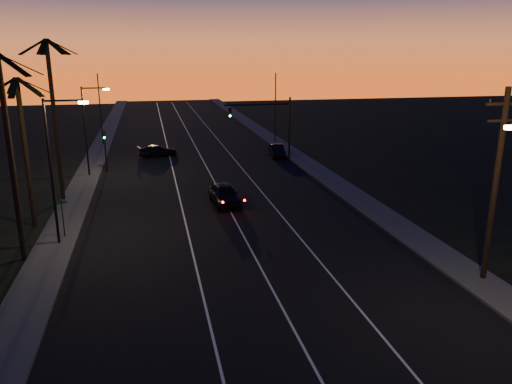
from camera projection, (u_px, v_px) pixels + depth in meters
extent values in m
cube|color=black|center=(214.00, 192.00, 42.69)|extent=(20.00, 170.00, 0.01)
cube|color=#343432|center=(77.00, 199.00, 40.40)|extent=(2.40, 170.00, 0.16)
cube|color=#343432|center=(337.00, 184.00, 44.94)|extent=(2.40, 170.00, 0.16)
cube|color=silver|center=(179.00, 194.00, 42.08)|extent=(0.12, 160.00, 0.01)
cube|color=silver|center=(220.00, 191.00, 42.79)|extent=(0.12, 160.00, 0.01)
cube|color=silver|center=(259.00, 189.00, 43.50)|extent=(0.12, 160.00, 0.01)
cylinder|color=black|center=(11.00, 162.00, 27.29)|extent=(0.32, 0.32, 11.50)
cube|color=black|center=(21.00, 64.00, 26.33)|extent=(2.18, 0.92, 1.18)
cube|color=black|center=(12.00, 64.00, 26.88)|extent=(1.25, 2.12, 1.18)
cube|color=black|center=(13.00, 65.00, 25.45)|extent=(1.95, 1.61, 1.18)
cylinder|color=black|center=(26.00, 155.00, 33.01)|extent=(0.32, 0.32, 10.00)
cube|color=black|center=(35.00, 86.00, 32.26)|extent=(2.18, 0.92, 1.18)
cube|color=black|center=(28.00, 85.00, 32.81)|extent=(1.25, 2.12, 1.18)
cube|color=black|center=(13.00, 86.00, 32.60)|extent=(1.34, 2.09, 1.18)
cube|color=black|center=(1.00, 87.00, 31.80)|extent=(2.18, 0.82, 1.18)
cube|color=black|center=(1.00, 87.00, 31.00)|extent=(1.90, 1.69, 1.18)
cube|color=black|center=(14.00, 88.00, 30.82)|extent=(0.45, 2.16, 1.18)
cube|color=black|center=(29.00, 87.00, 31.38)|extent=(1.95, 1.61, 1.18)
cylinder|color=black|center=(55.00, 123.00, 38.52)|extent=(0.32, 0.32, 12.50)
cube|color=black|center=(62.00, 47.00, 37.43)|extent=(2.18, 0.92, 1.18)
cube|color=black|center=(55.00, 47.00, 37.98)|extent=(1.25, 2.12, 1.18)
cube|color=black|center=(42.00, 47.00, 37.77)|extent=(1.34, 2.09, 1.18)
cube|color=black|center=(32.00, 47.00, 36.97)|extent=(2.18, 0.82, 1.18)
cube|color=black|center=(33.00, 47.00, 36.17)|extent=(1.90, 1.69, 1.18)
cube|color=black|center=(45.00, 47.00, 35.99)|extent=(0.45, 2.16, 1.18)
cube|color=black|center=(57.00, 47.00, 36.55)|extent=(1.95, 1.61, 1.18)
cylinder|color=black|center=(51.00, 174.00, 29.83)|extent=(0.16, 0.16, 9.00)
cylinder|color=black|center=(63.00, 101.00, 28.87)|extent=(2.20, 0.12, 0.12)
cube|color=#FFD666|center=(83.00, 102.00, 29.13)|extent=(0.55, 0.26, 0.16)
cylinder|color=black|center=(85.00, 133.00, 46.84)|extent=(0.16, 0.16, 8.50)
cylinder|color=black|center=(94.00, 88.00, 45.95)|extent=(2.20, 0.12, 0.12)
cube|color=#FFD666|center=(106.00, 89.00, 46.20)|extent=(0.55, 0.26, 0.16)
cube|color=#FFD666|center=(512.00, 127.00, 19.53)|extent=(0.55, 0.26, 0.16)
cylinder|color=black|center=(63.00, 220.00, 31.68)|extent=(0.06, 0.06, 2.60)
cube|color=#0D5028|center=(61.00, 202.00, 31.37)|extent=(0.70, 0.03, 0.20)
cylinder|color=black|center=(495.00, 189.00, 24.87)|extent=(0.28, 0.28, 10.00)
cube|color=black|center=(506.00, 104.00, 23.73)|extent=(2.20, 0.14, 0.14)
cube|color=black|center=(504.00, 120.00, 23.95)|extent=(1.80, 0.12, 0.12)
cylinder|color=black|center=(289.00, 130.00, 53.08)|extent=(0.20, 0.20, 7.00)
cylinder|color=black|center=(257.00, 105.00, 51.61)|extent=(7.00, 0.16, 0.16)
cube|color=black|center=(230.00, 113.00, 51.22)|extent=(0.32, 0.28, 1.00)
sphere|color=black|center=(230.00, 110.00, 50.98)|extent=(0.20, 0.20, 0.20)
sphere|color=black|center=(230.00, 113.00, 51.06)|extent=(0.20, 0.20, 0.20)
sphere|color=#14FF59|center=(230.00, 116.00, 51.15)|extent=(0.20, 0.20, 0.20)
cylinder|color=black|center=(105.00, 151.00, 49.61)|extent=(0.14, 0.14, 4.20)
cube|color=black|center=(104.00, 135.00, 49.17)|extent=(0.28, 0.25, 0.90)
sphere|color=black|center=(104.00, 132.00, 48.95)|extent=(0.18, 0.18, 0.18)
sphere|color=black|center=(104.00, 135.00, 49.03)|extent=(0.18, 0.18, 0.18)
sphere|color=#14FF59|center=(104.00, 138.00, 49.11)|extent=(0.18, 0.18, 0.18)
cylinder|color=black|center=(100.00, 110.00, 62.76)|extent=(0.14, 0.14, 9.00)
cylinder|color=black|center=(275.00, 109.00, 64.40)|extent=(0.14, 0.14, 9.00)
imported|color=black|center=(225.00, 194.00, 38.97)|extent=(2.33, 4.94, 1.63)
sphere|color=#FF0F05|center=(223.00, 202.00, 36.04)|extent=(0.18, 0.18, 0.18)
sphere|color=#FF0F05|center=(245.00, 200.00, 36.50)|extent=(0.18, 0.18, 0.18)
imported|color=black|center=(277.00, 151.00, 56.87)|extent=(1.83, 4.28, 1.37)
imported|color=black|center=(158.00, 151.00, 57.05)|extent=(4.71, 2.76, 1.28)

